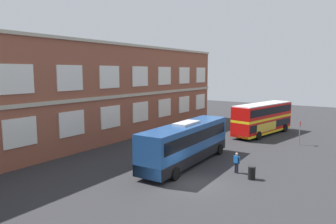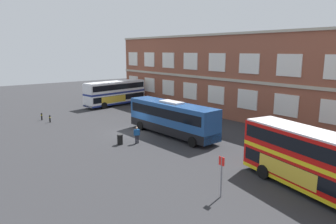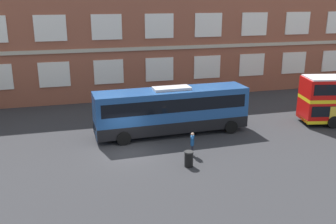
# 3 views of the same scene
# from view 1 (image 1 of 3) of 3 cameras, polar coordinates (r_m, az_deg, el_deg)

# --- Properties ---
(ground_plane) EXTENTS (120.00, 120.00, 0.00)m
(ground_plane) POSITION_cam_1_polar(r_m,az_deg,el_deg) (24.30, 0.74, -12.23)
(ground_plane) COLOR #2B2B2D
(brick_terminal_building) EXTENTS (53.16, 8.19, 11.46)m
(brick_terminal_building) POSITION_cam_1_polar(r_m,az_deg,el_deg) (36.15, -18.21, 2.99)
(brick_terminal_building) COLOR brown
(brick_terminal_building) RESTS_ON ground
(double_decker_middle) EXTENTS (11.29, 4.70, 4.07)m
(double_decker_middle) POSITION_cam_1_polar(r_m,az_deg,el_deg) (41.99, 17.14, -1.10)
(double_decker_middle) COLOR red
(double_decker_middle) RESTS_ON ground
(touring_coach) EXTENTS (12.08, 3.21, 3.80)m
(touring_coach) POSITION_cam_1_polar(r_m,az_deg,el_deg) (27.45, 3.42, -5.76)
(touring_coach) COLOR navy
(touring_coach) RESTS_ON ground
(waiting_passenger) EXTENTS (0.36, 0.63, 1.70)m
(waiting_passenger) POSITION_cam_1_polar(r_m,az_deg,el_deg) (25.88, 12.57, -8.99)
(waiting_passenger) COLOR black
(waiting_passenger) RESTS_ON ground
(bus_stand_flag) EXTENTS (0.44, 0.10, 2.70)m
(bus_stand_flag) POSITION_cam_1_polar(r_m,az_deg,el_deg) (37.53, 23.18, -3.17)
(bus_stand_flag) COLOR slate
(bus_stand_flag) RESTS_ON ground
(station_litter_bin) EXTENTS (0.60, 0.60, 1.03)m
(station_litter_bin) POSITION_cam_1_polar(r_m,az_deg,el_deg) (24.85, 15.22, -10.78)
(station_litter_bin) COLOR black
(station_litter_bin) RESTS_ON ground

